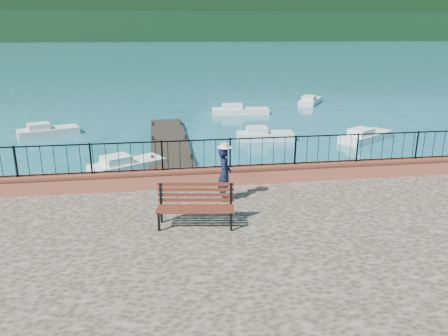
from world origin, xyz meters
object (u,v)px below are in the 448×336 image
object	(u,v)px
boat_1	(265,133)
boat_5	(310,99)
park_bench	(196,214)
person	(225,174)
boat_2	(366,134)
boat_0	(127,162)
boat_4	(241,109)
boat_3	(48,129)

from	to	relation	value
boat_1	boat_5	xyz separation A→B (m)	(7.13, 12.37, 0.00)
park_bench	boat_1	distance (m)	14.85
person	park_bench	bearing A→B (deg)	157.79
person	boat_2	distance (m)	15.01
park_bench	boat_0	world-z (taller)	park_bench
boat_4	boat_3	bearing A→B (deg)	-153.39
boat_1	boat_3	world-z (taller)	same
boat_4	boat_5	size ratio (longest dim) A/B	1.18
boat_3	person	bearing A→B (deg)	-82.51
boat_0	park_bench	bearing A→B (deg)	-105.30
boat_1	boat_3	xyz separation A→B (m)	(-12.80, 3.22, 0.00)
park_bench	person	size ratio (longest dim) A/B	1.27
boat_0	boat_4	xyz separation A→B (m)	(7.80, 13.25, 0.00)
boat_3	boat_5	xyz separation A→B (m)	(19.93, 9.15, 0.00)
boat_0	boat_1	world-z (taller)	same
boat_1	boat_0	bearing A→B (deg)	-143.06
boat_0	boat_5	xyz separation A→B (m)	(14.78, 17.20, 0.00)
boat_4	boat_5	world-z (taller)	same
person	boat_1	size ratio (longest dim) A/B	0.50
boat_3	boat_4	distance (m)	13.96
boat_1	boat_2	distance (m)	5.84
park_bench	person	world-z (taller)	person
person	boat_3	world-z (taller)	person
person	boat_4	bearing A→B (deg)	-3.27
boat_5	park_bench	bearing A→B (deg)	-173.39
boat_5	boat_2	bearing A→B (deg)	-153.86
boat_4	boat_5	bearing A→B (deg)	34.26
boat_0	boat_4	distance (m)	15.38
park_bench	boat_4	bearing A→B (deg)	84.68
person	boat_0	size ratio (longest dim) A/B	0.49
park_bench	boat_3	xyz separation A→B (m)	(-7.46, 17.03, -1.13)
boat_3	boat_5	world-z (taller)	same
person	boat_5	bearing A→B (deg)	-16.05
boat_0	boat_2	distance (m)	13.90
boat_1	boat_2	xyz separation A→B (m)	(5.73, -1.09, 0.00)
boat_0	boat_1	xyz separation A→B (m)	(7.65, 4.83, 0.00)
park_bench	boat_4	distance (m)	22.93
person	boat_5	world-z (taller)	person
boat_2	boat_0	bearing A→B (deg)	163.05
boat_0	boat_2	xyz separation A→B (m)	(13.38, 3.74, 0.00)
person	boat_3	bearing A→B (deg)	37.95
park_bench	boat_1	size ratio (longest dim) A/B	0.63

